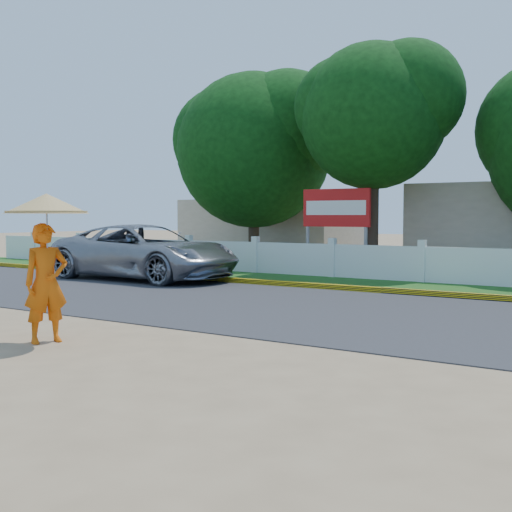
{
  "coord_description": "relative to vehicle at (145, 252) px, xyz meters",
  "views": [
    {
      "loc": [
        6.3,
        -7.7,
        2.03
      ],
      "look_at": [
        0.0,
        2.0,
        1.3
      ],
      "focal_mm": 45.0,
      "sensor_mm": 36.0,
      "label": 1
    }
  ],
  "objects": [
    {
      "name": "ground",
      "position": [
        7.73,
        -7.42,
        -0.88
      ],
      "size": [
        120.0,
        120.0,
        0.0
      ],
      "primitive_type": "plane",
      "color": "#9E8460",
      "rests_on": "ground"
    },
    {
      "name": "road",
      "position": [
        7.73,
        -2.92,
        -0.87
      ],
      "size": [
        60.0,
        7.0,
        0.02
      ],
      "primitive_type": "cube",
      "color": "#38383A",
      "rests_on": "ground"
    },
    {
      "name": "grass_verge",
      "position": [
        7.73,
        2.33,
        -0.86
      ],
      "size": [
        60.0,
        3.5,
        0.03
      ],
      "primitive_type": "cube",
      "color": "#2D601E",
      "rests_on": "ground"
    },
    {
      "name": "curb",
      "position": [
        7.73,
        0.63,
        -0.8
      ],
      "size": [
        40.0,
        0.18,
        0.16
      ],
      "primitive_type": "cube",
      "color": "yellow",
      "rests_on": "ground"
    },
    {
      "name": "fence",
      "position": [
        7.73,
        3.78,
        -0.33
      ],
      "size": [
        40.0,
        0.1,
        1.1
      ],
      "primitive_type": "cube",
      "color": "silver",
      "rests_on": "ground"
    },
    {
      "name": "building_far",
      "position": [
        -2.27,
        11.58,
        0.52
      ],
      "size": [
        8.0,
        5.0,
        2.8
      ],
      "primitive_type": "cube",
      "color": "#B7AD99",
      "rests_on": "ground"
    },
    {
      "name": "vehicle",
      "position": [
        0.0,
        0.0,
        0.0
      ],
      "size": [
        6.33,
        2.97,
        1.75
      ],
      "primitive_type": "imported",
      "rotation": [
        0.0,
        0.0,
        1.56
      ],
      "color": "gray",
      "rests_on": "ground"
    },
    {
      "name": "monk_with_parasol",
      "position": [
        5.71,
        -8.42,
        0.67
      ],
      "size": [
        1.31,
        1.31,
        2.38
      ],
      "color": "#DB5A0B",
      "rests_on": "ground"
    },
    {
      "name": "billboard",
      "position": [
        4.32,
        4.88,
        1.26
      ],
      "size": [
        2.5,
        0.13,
        2.95
      ],
      "color": "gray",
      "rests_on": "ground"
    }
  ]
}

